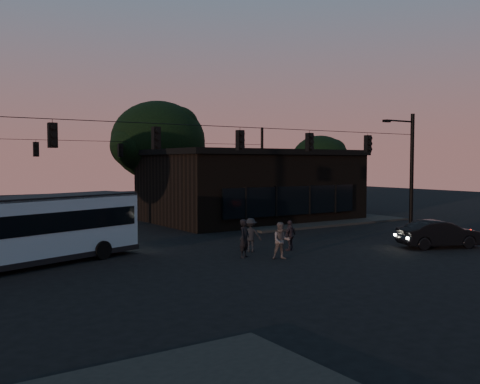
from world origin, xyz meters
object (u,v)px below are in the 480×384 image
car (440,234)px  pedestrian_d (251,235)px  building (251,185)px  pedestrian_a (245,238)px  bus (24,228)px  pedestrian_c (290,235)px  pedestrian_b (281,241)px

car → pedestrian_d: (-8.99, 4.46, 0.13)m
building → pedestrian_a: (-9.66, -13.35, -1.80)m
bus → pedestrian_c: bearing=-32.6°
car → pedestrian_b: pedestrian_b is taller
pedestrian_b → pedestrian_c: 2.48m
building → pedestrian_b: building is taller
pedestrian_a → building: bearing=22.8°
car → pedestrian_c: size_ratio=2.80×
building → pedestrian_a: building is taller
building → car: building is taller
pedestrian_a → pedestrian_c: bearing=-24.6°
pedestrian_b → pedestrian_d: (0.01, 2.47, -0.01)m
building → pedestrian_d: size_ratio=9.16×
building → pedestrian_b: (-8.48, -14.63, -1.85)m
pedestrian_b → pedestrian_c: pedestrian_b is taller
pedestrian_d → pedestrian_a: bearing=75.4°
car → pedestrian_c: bearing=85.0°
pedestrian_a → pedestrian_c: pedestrian_a is taller
building → pedestrian_a: size_ratio=8.52×
building → bus: building is taller
pedestrian_a → bus: bearing=128.6°
pedestrian_b → pedestrian_c: (1.86, 1.64, -0.08)m
building → bus: size_ratio=1.41×
building → pedestrian_c: bearing=-117.0°
pedestrian_a → car: bearing=-49.1°
car → pedestrian_b: 9.21m
pedestrian_c → bus: bearing=-32.7°
bus → pedestrian_b: bus is taller
pedestrian_b → pedestrian_c: size_ratio=1.11×
pedestrian_b → car: bearing=12.7°
pedestrian_d → bus: bearing=18.5°
pedestrian_b → pedestrian_d: 2.47m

